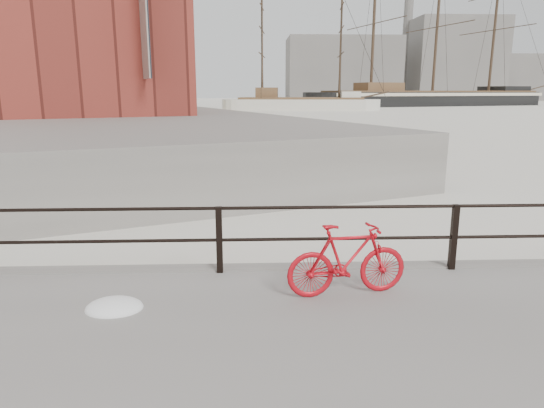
# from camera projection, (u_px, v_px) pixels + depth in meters

# --- Properties ---
(far_quay) EXTENTS (78.44, 148.07, 1.80)m
(far_quay) POSITION_uv_depth(u_px,v_px,m) (39.00, 104.00, 76.00)
(far_quay) COLOR gray
(far_quay) RESTS_ON ground
(bicycle) EXTENTS (1.63, 0.49, 0.97)m
(bicycle) POSITION_uv_depth(u_px,v_px,m) (347.00, 260.00, 6.32)
(bicycle) COLOR red
(bicycle) RESTS_ON promenade
(barque_black) EXTENTS (66.58, 38.90, 35.58)m
(barque_black) POSITION_uv_depth(u_px,v_px,m) (431.00, 106.00, 99.02)
(barque_black) COLOR black
(barque_black) RESTS_ON ground
(schooner_mid) EXTENTS (27.58, 13.82, 19.34)m
(schooner_mid) POSITION_uv_depth(u_px,v_px,m) (300.00, 110.00, 76.68)
(schooner_mid) COLOR beige
(schooner_mid) RESTS_ON ground
(schooner_left) EXTENTS (23.28, 10.99, 17.64)m
(schooner_left) POSITION_uv_depth(u_px,v_px,m) (124.00, 109.00, 81.29)
(schooner_left) COLOR white
(schooner_left) RESTS_ON ground
(apartment_cream) EXTENTS (24.16, 21.40, 21.20)m
(apartment_cream) POSITION_uv_depth(u_px,v_px,m) (11.00, 17.00, 63.70)
(apartment_cream) COLOR beige
(apartment_cream) RESTS_ON far_quay
(apartment_grey) EXTENTS (26.02, 22.15, 23.20)m
(apartment_grey) POSITION_uv_depth(u_px,v_px,m) (19.00, 29.00, 83.00)
(apartment_grey) COLOR #979792
(apartment_grey) RESTS_ON far_quay
(apartment_brick) EXTENTS (27.87, 22.90, 21.20)m
(apartment_brick) POSITION_uv_depth(u_px,v_px,m) (25.00, 46.00, 103.64)
(apartment_brick) COLOR brown
(apartment_brick) RESTS_ON far_quay
(industrial_west) EXTENTS (32.00, 18.00, 18.00)m
(industrial_west) POSITION_uv_depth(u_px,v_px,m) (342.00, 70.00, 142.67)
(industrial_west) COLOR gray
(industrial_west) RESTS_ON ground
(industrial_mid) EXTENTS (26.00, 20.00, 24.00)m
(industrial_mid) POSITION_uv_depth(u_px,v_px,m) (452.00, 61.00, 148.22)
(industrial_mid) COLOR gray
(industrial_mid) RESTS_ON ground
(industrial_east) EXTENTS (20.00, 16.00, 14.00)m
(industrial_east) POSITION_uv_depth(u_px,v_px,m) (515.00, 78.00, 155.13)
(industrial_east) COLOR gray
(industrial_east) RESTS_ON ground
(smokestack) EXTENTS (2.80, 2.80, 44.00)m
(smokestack) POSITION_uv_depth(u_px,v_px,m) (408.00, 28.00, 150.30)
(smokestack) COLOR gray
(smokestack) RESTS_ON ground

